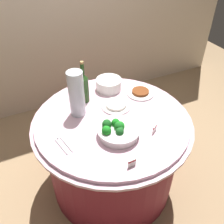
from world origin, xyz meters
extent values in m
plane|color=#9E7F5B|center=(0.00, 0.00, 0.00)|extent=(6.00, 6.00, 0.00)
cylinder|color=maroon|center=(0.00, 0.00, 0.34)|extent=(1.01, 1.01, 0.69)
cylinder|color=#E0B2C6|center=(0.00, 0.00, 0.70)|extent=(1.16, 1.16, 0.02)
cylinder|color=#E0B2C6|center=(0.00, 0.00, 0.72)|extent=(1.10, 1.10, 0.03)
cylinder|color=white|center=(-0.04, -0.18, 0.77)|extent=(0.26, 0.26, 0.05)
cylinder|color=white|center=(-0.04, -0.18, 0.80)|extent=(0.28, 0.28, 0.01)
sphere|color=#19821E|center=(-0.13, -0.19, 0.82)|extent=(0.06, 0.06, 0.06)
sphere|color=#195D1E|center=(-0.04, -0.20, 0.81)|extent=(0.05, 0.05, 0.05)
sphere|color=#19651E|center=(-0.04, -0.18, 0.82)|extent=(0.06, 0.06, 0.06)
sphere|color=#197B1E|center=(-0.03, -0.18, 0.81)|extent=(0.06, 0.06, 0.06)
sphere|color=#19561E|center=(-0.05, -0.22, 0.81)|extent=(0.05, 0.05, 0.05)
sphere|color=#197F1E|center=(-0.04, -0.14, 0.82)|extent=(0.05, 0.05, 0.05)
sphere|color=#19581E|center=(-0.10, -0.13, 0.82)|extent=(0.06, 0.06, 0.06)
sphere|color=#19771E|center=(-0.03, -0.17, 0.81)|extent=(0.04, 0.04, 0.04)
cylinder|color=white|center=(0.14, 0.35, 0.74)|extent=(0.21, 0.21, 0.01)
cylinder|color=white|center=(0.14, 0.35, 0.76)|extent=(0.21, 0.21, 0.01)
cylinder|color=white|center=(0.14, 0.35, 0.77)|extent=(0.21, 0.21, 0.01)
cylinder|color=white|center=(0.14, 0.35, 0.78)|extent=(0.21, 0.21, 0.01)
cylinder|color=white|center=(0.14, 0.35, 0.79)|extent=(0.21, 0.21, 0.01)
cylinder|color=white|center=(0.14, 0.35, 0.80)|extent=(0.21, 0.21, 0.01)
cylinder|color=white|center=(0.14, 0.35, 0.80)|extent=(0.21, 0.21, 0.01)
cylinder|color=white|center=(0.14, 0.35, 0.81)|extent=(0.21, 0.21, 0.01)
cylinder|color=white|center=(0.14, 0.35, 0.82)|extent=(0.21, 0.21, 0.01)
cylinder|color=#204217|center=(-0.10, 0.28, 0.84)|extent=(0.07, 0.07, 0.20)
cone|color=#204217|center=(-0.10, 0.28, 0.96)|extent=(0.07, 0.07, 0.04)
cylinder|color=#204217|center=(-0.10, 0.28, 1.02)|extent=(0.03, 0.03, 0.08)
cylinder|color=#B2844C|center=(-0.10, 0.28, 1.07)|extent=(0.03, 0.03, 0.02)
cylinder|color=silver|center=(-0.20, 0.15, 0.91)|extent=(0.11, 0.11, 0.34)
sphere|color=#E5B26B|center=(-0.18, 0.15, 0.78)|extent=(0.06, 0.06, 0.06)
sphere|color=#E5B26B|center=(-0.21, 0.17, 0.78)|extent=(0.06, 0.06, 0.06)
sphere|color=#E5B26B|center=(-0.21, 0.13, 0.78)|extent=(0.06, 0.06, 0.06)
sphere|color=#72C64C|center=(-0.18, 0.16, 0.83)|extent=(0.06, 0.06, 0.06)
sphere|color=#72C64C|center=(-0.22, 0.16, 0.83)|extent=(0.06, 0.06, 0.06)
sphere|color=#72C64C|center=(-0.20, 0.13, 0.83)|extent=(0.06, 0.06, 0.06)
sphere|color=red|center=(-0.19, 0.17, 0.89)|extent=(0.06, 0.06, 0.06)
sphere|color=red|center=(-0.22, 0.15, 0.89)|extent=(0.06, 0.06, 0.06)
sphere|color=red|center=(-0.19, 0.13, 0.89)|extent=(0.06, 0.06, 0.06)
cylinder|color=silver|center=(-0.38, -0.12, 0.74)|extent=(0.04, 0.16, 0.01)
cylinder|color=silver|center=(-0.41, -0.13, 0.74)|extent=(0.04, 0.16, 0.01)
sphere|color=silver|center=(-0.41, -0.05, 0.74)|extent=(0.01, 0.01, 0.01)
cylinder|color=white|center=(0.08, 0.10, 0.75)|extent=(0.22, 0.22, 0.01)
cylinder|color=white|center=(0.08, 0.10, 0.76)|extent=(0.16, 0.16, 0.02)
cylinder|color=white|center=(0.34, 0.17, 0.75)|extent=(0.22, 0.22, 0.01)
cylinder|color=brown|center=(0.34, 0.17, 0.76)|extent=(0.14, 0.14, 0.02)
cube|color=white|center=(-0.08, -0.45, 0.77)|extent=(0.05, 0.01, 0.05)
cube|color=maroon|center=(-0.08, -0.45, 0.79)|extent=(0.05, 0.01, 0.01)
cube|color=white|center=(-0.11, 0.45, 0.77)|extent=(0.05, 0.03, 0.05)
cube|color=maroon|center=(-0.11, 0.45, 0.79)|extent=(0.05, 0.03, 0.01)
cube|color=white|center=(0.19, -0.26, 0.77)|extent=(0.05, 0.03, 0.05)
cube|color=maroon|center=(0.19, -0.26, 0.79)|extent=(0.05, 0.03, 0.01)
camera|label=1|loc=(-0.58, -1.23, 1.87)|focal=39.76mm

